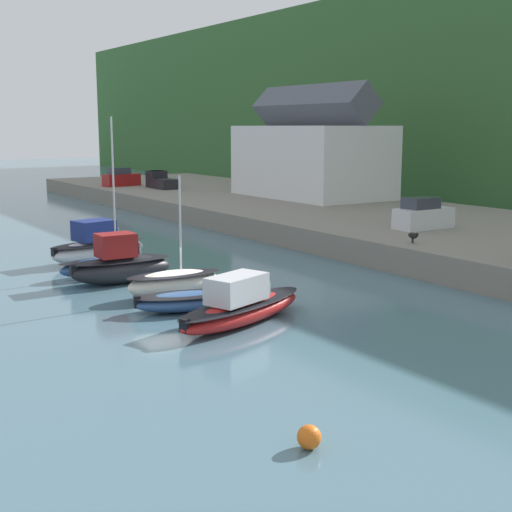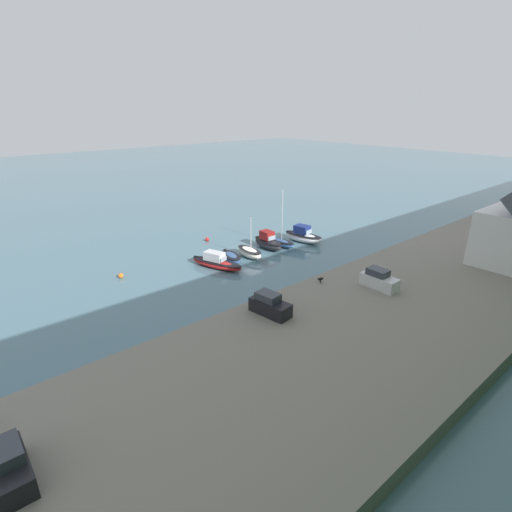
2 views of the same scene
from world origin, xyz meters
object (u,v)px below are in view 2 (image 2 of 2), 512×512
Objects in this scene: moored_boat_1 at (280,242)px; mooring_buoy_1 at (207,239)px; dog_on_quay at (320,279)px; parked_car_0 at (270,305)px; moored_boat_3 at (250,252)px; moored_boat_4 at (231,257)px; moored_boat_2 at (268,242)px; moored_boat_0 at (303,236)px; moored_boat_5 at (216,262)px; mooring_buoy_0 at (121,276)px; pickup_truck_0 at (508,219)px; parked_car_1 at (10,467)px; parked_car_2 at (503,211)px; parked_car_3 at (379,280)px.

mooring_buoy_1 is at bearing -54.14° from moored_boat_1.
moored_boat_1 is 10.25× the size of dog_on_quay.
moored_boat_1 is at bearing -143.47° from parked_car_0.
moored_boat_4 is (2.74, -0.82, -0.25)m from moored_boat_3.
moored_boat_2 is 1.33× the size of parked_car_0.
moored_boat_3 reaches higher than moored_boat_0.
moored_boat_5 reaches higher than mooring_buoy_0.
moored_boat_1 reaches higher than moored_boat_5.
moored_boat_2 reaches higher than mooring_buoy_1.
pickup_truck_0 is (-52.92, 3.03, -0.10)m from parked_car_0.
moored_boat_2 reaches higher than moored_boat_5.
parked_car_1 is at bearing 25.93° from moored_boat_1.
moored_boat_1 reaches higher than mooring_buoy_0.
moored_boat_5 is at bearing 23.29° from dog_on_quay.
moored_boat_0 is 11.25× the size of mooring_buoy_1.
moored_boat_1 is 24.57m from mooring_buoy_0.
mooring_buoy_0 is at bearing -81.27° from parked_car_0.
parked_car_2 is 7.02× the size of mooring_buoy_1.
pickup_truck_0 is 5.37× the size of dog_on_quay.
moored_boat_5 is 15.50m from dog_on_quay.
moored_boat_1 is 2.06× the size of parked_car_0.
mooring_buoy_0 is (59.23, -24.58, -2.13)m from pickup_truck_0.
parked_car_2 is (-57.98, 0.43, 0.00)m from parked_car_0.
pickup_truck_0 is at bearing 158.31° from moored_boat_3.
parked_car_3 is at bearing 55.40° from moored_boat_0.
moored_boat_3 is at bearing 93.42° from mooring_buoy_1.
parked_car_1 is (38.91, 22.27, 1.53)m from moored_boat_2.
parked_car_1 is 4.78× the size of dog_on_quay.
moored_boat_0 is 1.48× the size of pickup_truck_0.
dog_on_quay reaches higher than mooring_buoy_0.
dog_on_quay is 25.43m from mooring_buoy_0.
dog_on_quay is at bearing -168.36° from parked_car_1.
moored_boat_4 is at bearing 10.84° from dog_on_quay.
parked_car_2 is (-46.85, 17.04, 1.82)m from moored_boat_3.
moored_boat_2 reaches higher than mooring_buoy_0.
dog_on_quay is at bearing 70.27° from moored_boat_2.
moored_boat_4 is at bearing -13.09° from moored_boat_3.
dog_on_quay is at bearing -50.50° from parked_car_3.
moored_boat_5 is at bearing 5.05° from moored_boat_3.
moored_boat_0 is at bearing 169.66° from mooring_buoy_0.
moored_boat_4 is at bearing -26.69° from parked_car_2.
dog_on_quay is at bearing -177.92° from parked_car_0.
parked_car_0 reaches higher than mooring_buoy_0.
moored_boat_4 is at bearing -15.17° from moored_boat_0.
parked_car_0 is 23.74m from parked_car_1.
parked_car_1 is (41.18, 22.02, 1.92)m from moored_boat_1.
mooring_buoy_0 is (28.52, -5.21, -0.67)m from moored_boat_0.
moored_boat_0 is 13.87m from moored_boat_4.
parked_car_2 is 44.67m from parked_car_3.
mooring_buoy_0 is (14.70, -4.12, -0.16)m from moored_boat_4.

